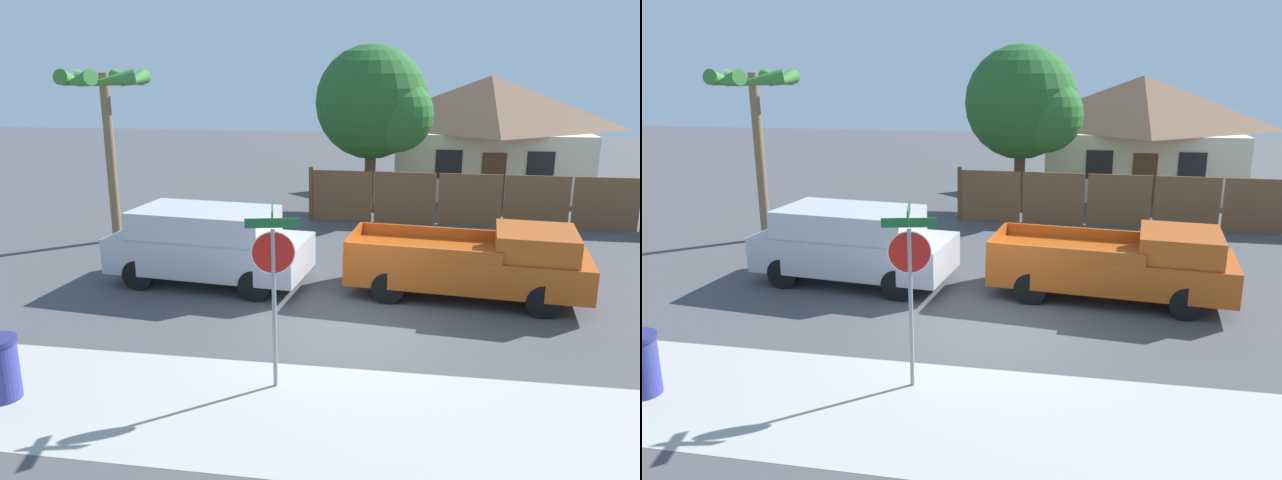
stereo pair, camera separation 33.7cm
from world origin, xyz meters
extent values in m
plane|color=#47474C|center=(0.00, 0.00, 0.00)|extent=(80.00, 80.00, 0.00)
cube|color=#A3A39E|center=(0.00, -3.60, 0.00)|extent=(36.00, 3.20, 0.01)
cube|color=brown|center=(-1.24, 8.94, 0.87)|extent=(2.06, 0.06, 1.74)
cube|color=brown|center=(0.90, 8.94, 0.87)|extent=(2.06, 0.06, 1.74)
cube|color=brown|center=(3.04, 8.94, 0.87)|extent=(2.06, 0.06, 1.74)
cube|color=brown|center=(5.18, 8.94, 0.87)|extent=(2.06, 0.06, 1.74)
cube|color=brown|center=(7.32, 8.94, 0.87)|extent=(2.06, 0.06, 1.74)
cube|color=brown|center=(-2.31, 8.94, 0.92)|extent=(0.12, 0.12, 1.84)
cube|color=beige|center=(4.15, 15.52, 1.32)|extent=(7.55, 5.99, 2.64)
pyramid|color=brown|center=(4.15, 15.52, 3.73)|extent=(8.15, 6.47, 2.18)
cube|color=black|center=(2.45, 12.51, 1.53)|extent=(1.00, 0.04, 1.10)
cube|color=black|center=(5.85, 12.51, 1.53)|extent=(1.00, 0.04, 1.10)
cube|color=brown|center=(4.15, 12.51, 1.00)|extent=(0.90, 0.04, 2.00)
cylinder|color=brown|center=(-0.43, 10.69, 1.22)|extent=(0.40, 0.40, 2.44)
sphere|color=#235B23|center=(-0.43, 10.69, 3.93)|extent=(3.99, 3.99, 3.99)
sphere|color=#266326|center=(0.47, 10.19, 3.53)|extent=(2.60, 2.60, 2.60)
cylinder|color=brown|center=(-7.70, 5.33, 2.49)|extent=(0.28, 0.28, 4.97)
cone|color=#387A33|center=(-6.83, 5.33, 4.73)|extent=(0.44, 1.64, 0.68)
cone|color=#387A33|center=(-7.26, 6.09, 4.73)|extent=(1.64, 1.20, 0.68)
cone|color=#387A33|center=(-8.14, 6.09, 4.73)|extent=(1.64, 1.20, 0.68)
cone|color=#387A33|center=(-8.58, 5.33, 4.73)|extent=(0.44, 1.64, 0.68)
cone|color=#387A33|center=(-8.14, 4.57, 4.73)|extent=(1.64, 1.20, 0.68)
cone|color=#387A33|center=(-7.26, 4.57, 4.73)|extent=(1.64, 1.20, 0.68)
cube|color=#B7B7BC|center=(-3.58, 2.03, 0.77)|extent=(4.91, 2.50, 0.84)
cube|color=#B7B7BC|center=(-3.70, 2.04, 1.52)|extent=(3.48, 2.20, 0.65)
cube|color=black|center=(-2.14, 1.88, 1.52)|extent=(0.24, 1.79, 0.55)
cylinder|color=black|center=(-2.03, 2.78, 0.37)|extent=(0.73, 0.22, 0.73)
cylinder|color=black|center=(-2.22, 0.98, 0.37)|extent=(0.73, 0.22, 0.73)
cylinder|color=black|center=(-4.95, 3.08, 0.37)|extent=(0.73, 0.22, 0.73)
cylinder|color=black|center=(-5.13, 1.28, 0.37)|extent=(0.73, 0.22, 0.73)
cube|color=#B74C14|center=(2.48, 2.03, 0.72)|extent=(5.49, 2.53, 0.76)
cube|color=#B74C14|center=(3.93, 1.88, 1.39)|extent=(1.88, 2.00, 0.57)
cube|color=#B74C14|center=(1.68, 3.07, 1.23)|extent=(3.33, 0.42, 0.26)
cube|color=#B74C14|center=(1.49, 1.18, 1.23)|extent=(3.33, 0.42, 0.26)
cube|color=#B74C14|center=(-0.13, 2.30, 1.23)|extent=(0.27, 1.90, 0.26)
cylinder|color=black|center=(4.21, 2.75, 0.36)|extent=(0.73, 0.22, 0.73)
cylinder|color=black|center=(4.03, 0.98, 0.36)|extent=(0.73, 0.22, 0.73)
cylinder|color=black|center=(0.93, 3.08, 0.36)|extent=(0.73, 0.22, 0.73)
cylinder|color=black|center=(0.75, 1.31, 0.36)|extent=(0.73, 0.22, 0.73)
cylinder|color=gray|center=(-0.86, -2.78, 1.34)|extent=(0.07, 0.07, 2.68)
cylinder|color=red|center=(-0.86, -2.78, 2.30)|extent=(0.65, 0.17, 0.66)
cylinder|color=white|center=(-0.86, -2.79, 2.30)|extent=(0.68, 0.17, 0.70)
cube|color=#19602D|center=(-0.86, -2.78, 2.78)|extent=(0.84, 0.22, 0.15)
cube|color=#19602D|center=(-0.86, -2.78, 2.96)|extent=(0.20, 0.76, 0.15)
cylinder|color=navy|center=(-5.05, -3.86, 0.47)|extent=(0.56, 0.56, 0.95)
camera|label=1|loc=(1.33, -11.88, 5.07)|focal=35.00mm
camera|label=2|loc=(1.67, -11.82, 5.07)|focal=35.00mm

